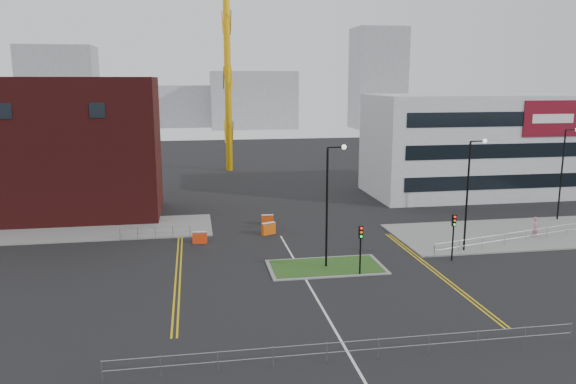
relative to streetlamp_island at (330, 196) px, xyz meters
name	(u,v)px	position (x,y,z in m)	size (l,w,h in m)	color
ground	(325,312)	(-2.22, -8.00, -5.41)	(200.00, 200.00, 0.00)	black
pavement_left	(58,231)	(-22.22, 14.00, -5.35)	(28.00, 8.00, 0.12)	slate
pavement_right	(525,233)	(19.78, 6.00, -5.35)	(24.00, 10.00, 0.12)	slate
island_kerb	(326,267)	(-0.22, 0.00, -5.37)	(8.60, 4.60, 0.08)	slate
grass_island	(326,267)	(-0.22, 0.00, -5.35)	(8.00, 4.00, 0.12)	#254A18
brick_building	(35,150)	(-25.19, 20.00, 1.44)	(24.20, 10.07, 14.24)	#4B1312
office_block	(474,145)	(23.79, 23.97, 0.59)	(25.00, 12.20, 12.00)	#B7BABC
streetlamp_island	(330,196)	(0.00, 0.00, 0.00)	(1.46, 0.36, 9.18)	black
streetlamp_right_near	(470,186)	(12.00, 2.00, 0.00)	(1.46, 0.36, 9.18)	black
streetlamp_right_far	(564,167)	(26.00, 10.00, 0.00)	(1.46, 0.36, 9.18)	black
traffic_light_island	(361,241)	(1.78, -2.02, -2.85)	(0.28, 0.33, 3.65)	black
traffic_light_right	(454,228)	(9.78, -0.02, -2.85)	(0.28, 0.33, 3.65)	black
railing_front	(353,346)	(-2.22, -14.00, -4.63)	(24.05, 0.05, 1.10)	gray
railing_left	(155,231)	(-13.22, 10.00, -4.67)	(6.05, 0.05, 1.10)	gray
railing_right	(527,234)	(18.28, 3.50, -4.63)	(19.05, 5.05, 1.10)	gray
centre_line	(317,300)	(-2.22, -6.00, -5.41)	(0.15, 30.00, 0.01)	silver
yellow_left_a	(177,267)	(-11.22, 2.00, -5.41)	(0.12, 24.00, 0.01)	gold
yellow_left_b	(181,267)	(-10.92, 2.00, -5.41)	(0.12, 24.00, 0.01)	gold
yellow_right_a	(432,271)	(7.28, -2.00, -5.41)	(0.12, 20.00, 0.01)	gold
yellow_right_b	(436,270)	(7.58, -2.00, -5.41)	(0.12, 20.00, 0.01)	gold
skyline_a	(60,91)	(-42.22, 112.00, 5.59)	(18.00, 12.00, 22.00)	gray
skyline_b	(253,100)	(7.78, 122.00, 2.59)	(24.00, 12.00, 16.00)	gray
skyline_c	(378,79)	(42.78, 117.00, 8.59)	(14.00, 12.00, 28.00)	gray
skyline_d	(190,106)	(-10.22, 132.00, 0.59)	(30.00, 12.00, 12.00)	gray
pedestrian	(536,228)	(19.86, 4.63, -4.46)	(0.70, 0.46, 1.91)	#C27E8A
barrier_left	(200,237)	(-9.39, 8.00, -4.86)	(1.24, 0.57, 1.01)	#F23A0D
barrier_mid	(267,219)	(-2.84, 13.31, -4.90)	(1.15, 0.42, 0.95)	#D5400B
barrier_right	(268,228)	(-3.22, 9.78, -4.83)	(1.35, 0.91, 1.08)	#E7590C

